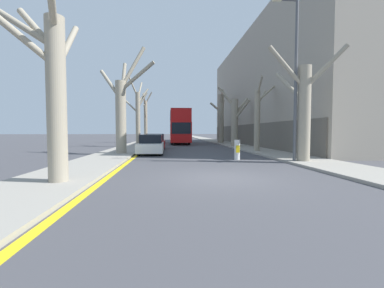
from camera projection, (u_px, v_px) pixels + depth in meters
The scene contains 18 objects.
ground_plane at pixel (222, 178), 9.31m from camera, with size 300.00×300.00×0.00m, color #424247.
sidewalk_left at pixel (152, 138), 58.53m from camera, with size 2.90×120.00×0.12m, color gray.
sidewalk_right at pixel (202, 138), 59.57m from camera, with size 2.90×120.00×0.12m, color gray.
building_facade_right at pixel (283, 91), 31.98m from camera, with size 10.08×34.83×13.47m.
kerb_line_stripe at pixel (159, 139), 58.68m from camera, with size 0.24×120.00×0.01m, color yellow.
street_tree_left_0 at pixel (52, 84), 7.93m from camera, with size 3.87×3.91×6.28m.
street_tree_left_1 at pixel (122, 108), 18.57m from camera, with size 4.41×2.71×7.92m.
street_tree_left_2 at pixel (138, 115), 27.88m from camera, with size 2.87×2.98×7.51m.
street_tree_left_3 at pixel (146, 120), 38.19m from camera, with size 1.29×2.38×7.54m.
street_tree_right_0 at pixel (303, 108), 13.66m from camera, with size 3.87×3.80×6.18m.
street_tree_right_1 at pixel (258, 117), 21.02m from camera, with size 2.63×3.08×5.96m.
street_tree_right_2 at pixel (235, 120), 28.07m from camera, with size 3.60×2.85×6.61m.
street_tree_right_3 at pixel (221, 117), 35.63m from camera, with size 2.47×3.17×7.35m.
double_decker_bus at pixel (179, 125), 35.49m from camera, with size 2.55×11.12×4.44m.
parked_car_0 at pixel (151, 145), 19.38m from camera, with size 1.82×4.51×1.44m.
parked_car_1 at pixel (155, 142), 25.03m from camera, with size 1.88×4.52×1.45m.
lamp_post at pixel (294, 72), 13.52m from camera, with size 1.40×0.20×8.66m.
traffic_bollard at pixel (237, 150), 15.24m from camera, with size 0.33×0.34×1.19m.
Camera 1 is at (-1.91, -9.11, 1.69)m, focal length 24.00 mm.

